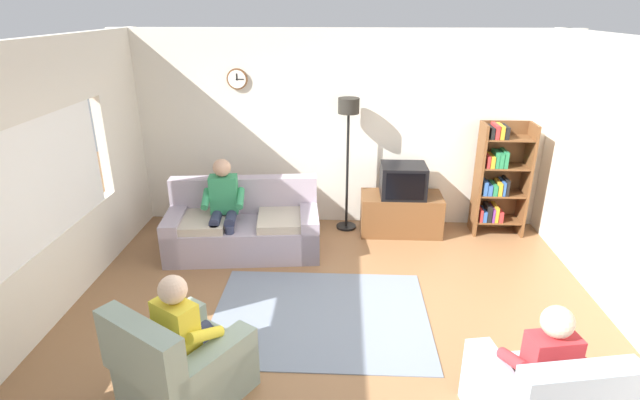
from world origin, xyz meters
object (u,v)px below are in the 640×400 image
Objects in this scene: armchair_near_window at (182,368)px; person_in_right_armchair at (541,362)px; person_on_couch at (223,203)px; person_in_left_armchair at (187,329)px; couch at (244,228)px; tv_stand at (401,214)px; tv at (403,181)px; floor_lamp at (348,128)px; bookshelf at (498,178)px.

armchair_near_window is 1.05× the size of person_in_right_armchair.
person_in_right_armchair is at bearing -42.35° from person_on_couch.
couch is at bearing 91.19° from person_in_left_armchair.
tv_stand is at bearing 18.81° from person_on_couch.
tv is (-0.00, -0.02, 0.49)m from tv_stand.
person_on_couch reaches higher than tv_stand.
person_in_left_armchair is (0.05, 0.08, 0.32)m from armchair_near_window.
person_on_couch reaches higher than couch.
armchair_near_window is 2.71m from person_in_right_armchair.
person_in_right_armchair is (1.37, -3.52, -0.85)m from floor_lamp.
person_on_couch is 2.40m from person_in_left_armchair.
person_in_right_armchair is at bearing -3.89° from armchair_near_window.
floor_lamp is at bearing 179.11° from bookshelf.
couch is 1.77× the size of person_in_right_armchair.
person_in_left_armchair is at bearing 57.38° from armchair_near_window.
person_on_couch is (-3.57, -0.84, -0.09)m from bookshelf.
couch is 1.80× the size of tv_stand.
floor_lamp is 3.60m from person_in_left_armchair.
person_in_right_armchair is at bearing -100.90° from bookshelf.
tv is at bearing 100.28° from person_in_right_armchair.
person_on_couch is 1.11× the size of person_in_left_armchair.
person_in_right_armchair is at bearing -5.59° from person_in_left_armchair.
person_in_left_armchair is (-3.31, -3.23, -0.19)m from bookshelf.
tv is at bearing -90.00° from tv_stand.
tv_stand is 0.98× the size of person_in_left_armchair.
person_in_left_armchair is (0.05, -2.49, 0.29)m from couch.
bookshelf reaches higher than person_in_right_armchair.
couch is at bearing 90.08° from armchair_near_window.
bookshelf is 1.38× the size of person_in_left_armchair.
person_in_right_armchair is (0.62, -3.42, 0.33)m from tv_stand.
person_on_couch is at bearing 94.91° from armchair_near_window.
person_on_couch is at bearing -161.74° from tv.
armchair_near_window reaches higher than tv_stand.
tv_stand is 2.45m from person_on_couch.
person_in_right_armchair reaches higher than tv.
floor_lamp reaches higher than couch.
couch and armchair_near_window have the same top height.
couch is 3.86m from person_in_right_armchair.
person_in_left_armchair and person_in_right_armchair have the same top height.
bookshelf is 4.74m from armchair_near_window.
bookshelf reaches higher than person_on_couch.
armchair_near_window is (-2.07, -3.24, 0.02)m from tv_stand.
person_in_left_armchair is 1.00× the size of person_in_right_armchair.
couch is 3.30× the size of tv.
person_in_right_armchair is (2.69, -2.75, 0.29)m from couch.
floor_lamp reaches higher than person_in_left_armchair.
tv_stand is 0.59× the size of floor_lamp.
bookshelf is at bearing 3.00° from tv_stand.
bookshelf is at bearing 44.53° from armchair_near_window.
tv is 1.29m from bookshelf.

